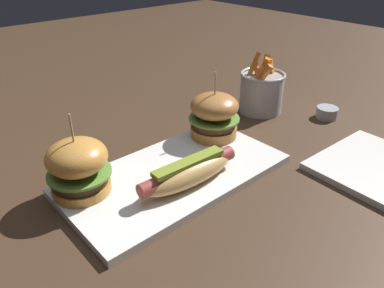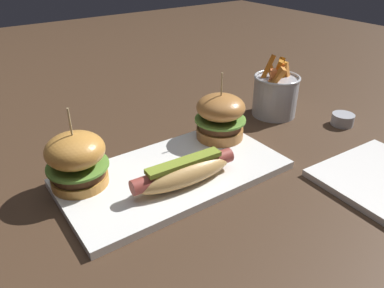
# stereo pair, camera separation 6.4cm
# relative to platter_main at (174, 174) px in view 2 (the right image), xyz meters

# --- Properties ---
(ground_plane) EXTENTS (3.00, 3.00, 0.00)m
(ground_plane) POSITION_rel_platter_main_xyz_m (0.00, 0.00, -0.01)
(ground_plane) COLOR #422D1E
(platter_main) EXTENTS (0.39, 0.20, 0.01)m
(platter_main) POSITION_rel_platter_main_xyz_m (0.00, 0.00, 0.00)
(platter_main) COLOR white
(platter_main) RESTS_ON ground
(hot_dog) EXTENTS (0.19, 0.06, 0.04)m
(hot_dog) POSITION_rel_platter_main_xyz_m (-0.01, -0.04, 0.03)
(hot_dog) COLOR tan
(hot_dog) RESTS_ON platter_main
(slider_left) EXTENTS (0.10, 0.10, 0.14)m
(slider_left) POSITION_rel_platter_main_xyz_m (-0.15, 0.06, 0.05)
(slider_left) COLOR #CD8B3C
(slider_left) RESTS_ON platter_main
(slider_right) EXTENTS (0.10, 0.10, 0.13)m
(slider_right) POSITION_rel_platter_main_xyz_m (0.14, 0.05, 0.05)
(slider_right) COLOR #B27439
(slider_right) RESTS_ON platter_main
(fries_bucket) EXTENTS (0.11, 0.11, 0.14)m
(fries_bucket) POSITION_rel_platter_main_xyz_m (0.34, 0.09, 0.04)
(fries_bucket) COLOR #A8AAB2
(fries_bucket) RESTS_ON ground
(sauce_ramekin) EXTENTS (0.05, 0.05, 0.03)m
(sauce_ramekin) POSITION_rel_platter_main_xyz_m (0.42, -0.04, 0.01)
(sauce_ramekin) COLOR #A8AAB2
(sauce_ramekin) RESTS_ON ground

